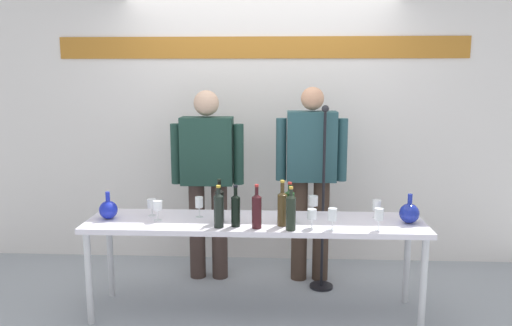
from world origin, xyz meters
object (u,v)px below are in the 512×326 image
object	(u,v)px
presenter_left	(207,172)
microphone_stand	(323,229)
wine_glass_right_3	(332,215)
wine_glass_right_2	(312,215)
wine_glass_left_2	(199,203)
wine_glass_left_0	(152,204)
wine_bottle_3	(290,205)
wine_glass_right_4	(313,201)
wine_bottle_4	(236,209)
display_table	(255,228)
wine_bottle_1	(257,210)
decanter_blue_right	(409,213)
wine_glass_left_1	(158,206)
wine_glass_right_0	(379,215)
wine_glass_right_1	(377,205)
wine_bottle_6	(220,204)
wine_bottle_2	(291,211)
presenter_right	(311,172)
decanter_blue_left	(108,209)
wine_bottle_0	(282,207)
wine_bottle_5	(219,209)

from	to	relation	value
presenter_left	microphone_stand	size ratio (longest dim) A/B	1.07
wine_glass_right_3	wine_glass_right_2	bearing A→B (deg)	166.47
wine_glass_left_2	wine_glass_left_0	bearing A→B (deg)	176.00
wine_bottle_3	wine_glass_left_0	distance (m)	1.06
wine_glass_right_4	wine_bottle_4	bearing A→B (deg)	-149.82
presenter_left	microphone_stand	world-z (taller)	presenter_left
display_table	wine_bottle_1	distance (m)	0.27
decanter_blue_right	wine_bottle_3	world-z (taller)	wine_bottle_3
wine_bottle_3	microphone_stand	size ratio (longest dim) A/B	0.19
display_table	wine_glass_right_4	distance (m)	0.51
wine_glass_left_1	wine_glass_right_0	size ratio (longest dim) A/B	0.96
wine_glass_right_2	wine_glass_right_1	bearing A→B (deg)	29.68
wine_glass_right_1	wine_glass_left_0	bearing A→B (deg)	-179.16
wine_bottle_6	wine_bottle_2	bearing A→B (deg)	-18.06
wine_glass_left_1	wine_glass_left_2	bearing A→B (deg)	18.66
wine_glass_right_0	presenter_right	bearing A→B (deg)	115.80
decanter_blue_left	wine_glass_left_0	world-z (taller)	decanter_blue_left
wine_glass_right_2	wine_bottle_3	bearing A→B (deg)	138.64
wine_bottle_0	decanter_blue_right	bearing A→B (deg)	6.88
presenter_left	wine_glass_right_3	distance (m)	1.34
wine_bottle_3	presenter_left	bearing A→B (deg)	134.91
wine_bottle_5	wine_glass_left_0	size ratio (longest dim) A/B	2.34
wine_bottle_4	wine_glass_left_2	xyz separation A→B (m)	(-0.30, 0.22, -0.02)
microphone_stand	wine_glass_left_1	bearing A→B (deg)	-157.58
wine_glass_right_1	wine_glass_right_4	distance (m)	0.48
wine_glass_right_4	wine_glass_right_1	bearing A→B (deg)	-7.35
decanter_blue_right	presenter_right	world-z (taller)	presenter_right
wine_glass_left_1	wine_glass_right_4	size ratio (longest dim) A/B	1.00
display_table	wine_glass_left_0	distance (m)	0.82
presenter_left	decanter_blue_left	bearing A→B (deg)	-133.68
wine_bottle_3	wine_bottle_4	bearing A→B (deg)	-162.58
decanter_blue_left	wine_bottle_5	distance (m)	0.88
presenter_right	wine_glass_right_1	xyz separation A→B (m)	(0.47, -0.56, -0.15)
wine_bottle_1	microphone_stand	distance (m)	0.92
presenter_left	wine_glass_right_0	size ratio (longest dim) A/B	10.69
display_table	wine_bottle_6	distance (m)	0.33
decanter_blue_right	wine_glass_left_2	world-z (taller)	decanter_blue_right
presenter_right	microphone_stand	distance (m)	0.50
decanter_blue_right	wine_bottle_2	xyz separation A→B (m)	(-0.87, -0.22, 0.06)
wine_bottle_1	wine_bottle_3	bearing A→B (deg)	33.71
wine_bottle_1	wine_glass_left_0	xyz separation A→B (m)	(-0.82, 0.28, -0.04)
presenter_left	microphone_stand	xyz separation A→B (m)	(1.00, -0.19, -0.44)
presenter_left	wine_glass_right_1	size ratio (longest dim) A/B	12.07
wine_glass_right_0	wine_glass_right_1	distance (m)	0.32
decanter_blue_right	wine_bottle_5	xyz separation A→B (m)	(-1.38, -0.18, 0.06)
microphone_stand	wine_bottle_1	bearing A→B (deg)	-127.60
decanter_blue_right	decanter_blue_left	bearing A→B (deg)	180.00
wine_glass_right_0	microphone_stand	world-z (taller)	microphone_stand
display_table	wine_glass_right_2	size ratio (longest dim) A/B	18.15
wine_bottle_0	wine_glass_right_3	size ratio (longest dim) A/B	2.15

